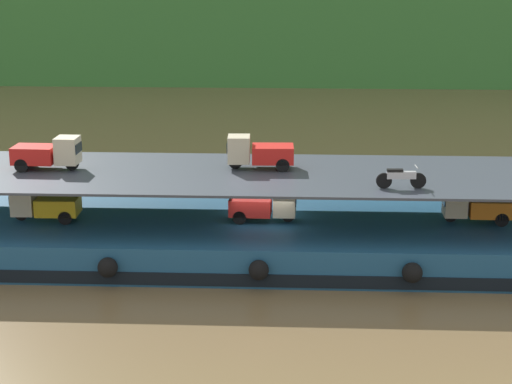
{
  "coord_description": "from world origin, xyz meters",
  "views": [
    {
      "loc": [
        1.29,
        -33.26,
        12.08
      ],
      "look_at": [
        -0.29,
        0.0,
        2.7
      ],
      "focal_mm": 59.43,
      "sensor_mm": 36.0,
      "label": 1
    }
  ],
  "objects_px": {
    "mini_truck_upper_mid": "(259,152)",
    "motorcycle_upper_port": "(401,177)",
    "cargo_barge": "(263,238)",
    "mini_truck_lower_stern": "(44,204)",
    "mini_truck_lower_aft": "(264,205)",
    "mini_truck_upper_stern": "(48,153)",
    "mini_truck_lower_mid": "(476,206)"
  },
  "relations": [
    {
      "from": "cargo_barge",
      "to": "mini_truck_upper_stern",
      "type": "distance_m",
      "value": 9.52
    },
    {
      "from": "cargo_barge",
      "to": "mini_truck_lower_aft",
      "type": "relative_size",
      "value": 10.13
    },
    {
      "from": "mini_truck_lower_stern",
      "to": "mini_truck_lower_aft",
      "type": "bearing_deg",
      "value": 2.29
    },
    {
      "from": "cargo_barge",
      "to": "mini_truck_lower_stern",
      "type": "bearing_deg",
      "value": -177.27
    },
    {
      "from": "mini_truck_lower_stern",
      "to": "motorcycle_upper_port",
      "type": "distance_m",
      "value": 14.45
    },
    {
      "from": "mini_truck_upper_mid",
      "to": "motorcycle_upper_port",
      "type": "bearing_deg",
      "value": -26.94
    },
    {
      "from": "mini_truck_lower_mid",
      "to": "mini_truck_upper_mid",
      "type": "distance_m",
      "value": 9.1
    },
    {
      "from": "mini_truck_lower_mid",
      "to": "mini_truck_upper_stern",
      "type": "distance_m",
      "value": 17.65
    },
    {
      "from": "mini_truck_lower_stern",
      "to": "mini_truck_lower_aft",
      "type": "xyz_separation_m",
      "value": [
        9.01,
        0.36,
        0.0
      ]
    },
    {
      "from": "mini_truck_lower_aft",
      "to": "mini_truck_upper_stern",
      "type": "height_order",
      "value": "mini_truck_upper_stern"
    },
    {
      "from": "mini_truck_lower_aft",
      "to": "mini_truck_upper_mid",
      "type": "xyz_separation_m",
      "value": [
        -0.24,
        0.84,
        2.0
      ]
    },
    {
      "from": "mini_truck_upper_stern",
      "to": "mini_truck_upper_mid",
      "type": "distance_m",
      "value": 8.69
    },
    {
      "from": "cargo_barge",
      "to": "mini_truck_upper_mid",
      "type": "height_order",
      "value": "mini_truck_upper_mid"
    },
    {
      "from": "cargo_barge",
      "to": "mini_truck_lower_mid",
      "type": "height_order",
      "value": "mini_truck_lower_mid"
    },
    {
      "from": "mini_truck_lower_aft",
      "to": "mini_truck_lower_stern",
      "type": "bearing_deg",
      "value": -177.71
    },
    {
      "from": "motorcycle_upper_port",
      "to": "cargo_barge",
      "type": "bearing_deg",
      "value": 159.13
    },
    {
      "from": "mini_truck_upper_stern",
      "to": "mini_truck_upper_mid",
      "type": "bearing_deg",
      "value": 3.62
    },
    {
      "from": "cargo_barge",
      "to": "motorcycle_upper_port",
      "type": "bearing_deg",
      "value": -20.87
    },
    {
      "from": "motorcycle_upper_port",
      "to": "mini_truck_lower_stern",
      "type": "bearing_deg",
      "value": 173.64
    },
    {
      "from": "motorcycle_upper_port",
      "to": "mini_truck_upper_mid",
      "type": "bearing_deg",
      "value": 153.06
    },
    {
      "from": "cargo_barge",
      "to": "mini_truck_lower_aft",
      "type": "height_order",
      "value": "mini_truck_lower_aft"
    },
    {
      "from": "cargo_barge",
      "to": "mini_truck_lower_stern",
      "type": "distance_m",
      "value": 9.09
    },
    {
      "from": "mini_truck_upper_stern",
      "to": "mini_truck_lower_aft",
      "type": "bearing_deg",
      "value": -1.87
    },
    {
      "from": "cargo_barge",
      "to": "mini_truck_lower_aft",
      "type": "xyz_separation_m",
      "value": [
        0.05,
        -0.07,
        1.44
      ]
    },
    {
      "from": "mini_truck_upper_mid",
      "to": "mini_truck_lower_aft",
      "type": "bearing_deg",
      "value": -73.81
    },
    {
      "from": "mini_truck_lower_aft",
      "to": "motorcycle_upper_port",
      "type": "height_order",
      "value": "motorcycle_upper_port"
    },
    {
      "from": "mini_truck_upper_stern",
      "to": "mini_truck_lower_mid",
      "type": "bearing_deg",
      "value": -0.12
    },
    {
      "from": "mini_truck_lower_stern",
      "to": "motorcycle_upper_port",
      "type": "xyz_separation_m",
      "value": [
        14.26,
        -1.59,
        1.74
      ]
    },
    {
      "from": "mini_truck_lower_aft",
      "to": "mini_truck_lower_mid",
      "type": "xyz_separation_m",
      "value": [
        8.62,
        0.25,
        0.0
      ]
    },
    {
      "from": "mini_truck_lower_stern",
      "to": "motorcycle_upper_port",
      "type": "bearing_deg",
      "value": -6.36
    },
    {
      "from": "mini_truck_upper_mid",
      "to": "motorcycle_upper_port",
      "type": "distance_m",
      "value": 6.16
    },
    {
      "from": "mini_truck_upper_mid",
      "to": "mini_truck_lower_stern",
      "type": "bearing_deg",
      "value": -172.21
    }
  ]
}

